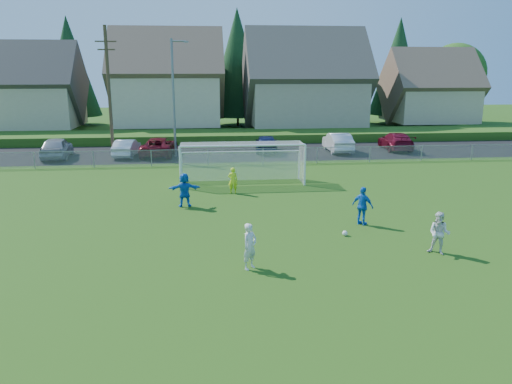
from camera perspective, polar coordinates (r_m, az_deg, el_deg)
ground at (r=15.30m, az=3.24°, el=-12.33°), size 160.00×160.00×0.00m
asphalt_lot at (r=41.65m, az=-2.84°, el=4.53°), size 60.00×60.00×0.00m
grass_embankment at (r=49.00m, az=-3.35°, el=6.40°), size 70.00×6.00×0.80m
soccer_ball at (r=21.14m, az=10.13°, el=-4.66°), size 0.22×0.22×0.22m
player_white_a at (r=17.26m, az=-0.71°, el=-6.23°), size 0.70×0.69×1.63m
player_white_b at (r=19.82m, az=20.21°, el=-4.45°), size 1.00×0.97×1.62m
player_blue_a at (r=22.56m, az=12.10°, el=-1.58°), size 1.00×1.02×1.72m
player_blue_b at (r=25.26m, az=-8.18°, el=0.25°), size 1.62×0.60×1.72m
goalkeeper at (r=27.74m, az=-2.66°, el=1.33°), size 0.57×0.41×1.47m
car_a at (r=41.82m, az=-21.84°, el=4.73°), size 2.35×4.98×1.65m
car_b at (r=40.87m, az=-14.55°, el=4.90°), size 1.79×4.27×1.37m
car_c at (r=40.73m, az=-11.01°, el=5.12°), size 2.85×5.47×1.47m
car_e at (r=41.57m, az=1.18°, el=5.56°), size 2.15×4.50×1.48m
car_f at (r=42.49m, az=9.32°, el=5.63°), size 1.81×4.87×1.59m
car_g at (r=44.58m, az=15.69°, el=5.62°), size 2.57×5.31×1.49m
soccer_goal at (r=30.11m, az=-1.62°, el=4.07°), size 7.42×1.90×2.50m
chainlink_fence at (r=36.13m, az=-2.35°, el=4.10°), size 52.06×0.06×1.20m
streetlight at (r=39.64m, az=-9.34°, el=10.93°), size 1.38×0.18×9.00m
utility_pole at (r=41.21m, az=-16.45°, el=11.09°), size 1.60×0.26×10.00m
houses_row at (r=56.16m, az=-1.76°, el=14.46°), size 53.90×11.45×13.27m
tree_row at (r=62.36m, az=-3.09°, el=13.99°), size 65.98×12.36×13.80m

